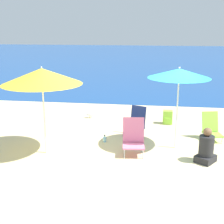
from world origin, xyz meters
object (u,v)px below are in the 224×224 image
(person_seated_near, at_px, (206,148))
(backpack_lime, at_px, (168,117))
(beach_umbrella_teal, at_px, (179,73))
(beach_chair_navy, at_px, (136,122))
(beach_chair_pink, at_px, (133,137))
(seagull, at_px, (91,114))
(water_bottle, at_px, (105,139))
(beach_chair_lime, at_px, (211,128))
(beach_umbrella_yellow, at_px, (42,76))

(person_seated_near, relative_size, backpack_lime, 1.93)
(beach_umbrella_teal, xyz_separation_m, backpack_lime, (-0.14, 2.06, -1.71))
(beach_chair_navy, distance_m, person_seated_near, 2.32)
(beach_chair_pink, height_order, seagull, beach_chair_pink)
(beach_umbrella_teal, relative_size, water_bottle, 10.44)
(beach_chair_lime, bearing_deg, beach_chair_pink, -161.29)
(beach_umbrella_teal, bearing_deg, beach_chair_navy, 143.17)
(beach_chair_navy, bearing_deg, person_seated_near, -20.37)
(seagull, bearing_deg, beach_chair_navy, -42.86)
(beach_umbrella_teal, bearing_deg, person_seated_near, -50.58)
(beach_chair_pink, xyz_separation_m, seagull, (-1.68, 2.83, -0.28))
(beach_chair_navy, bearing_deg, beach_umbrella_teal, -14.40)
(beach_umbrella_teal, distance_m, beach_chair_pink, 1.89)
(beach_chair_lime, distance_m, seagull, 4.04)
(person_seated_near, height_order, seagull, person_seated_near)
(beach_umbrella_teal, distance_m, beach_chair_lime, 2.02)
(beach_umbrella_teal, distance_m, seagull, 4.00)
(beach_umbrella_yellow, relative_size, beach_chair_pink, 2.47)
(seagull, bearing_deg, beach_chair_lime, -22.79)
(beach_umbrella_yellow, height_order, backpack_lime, beach_umbrella_yellow)
(backpack_lime, height_order, seagull, backpack_lime)
(beach_umbrella_yellow, xyz_separation_m, beach_umbrella_teal, (3.16, 0.80, 0.02))
(beach_chair_navy, bearing_deg, beach_umbrella_yellow, -120.53)
(beach_chair_navy, relative_size, person_seated_near, 1.02)
(beach_umbrella_yellow, distance_m, backpack_lime, 4.49)
(beach_chair_lime, height_order, beach_chair_pink, beach_chair_pink)
(person_seated_near, bearing_deg, beach_chair_pink, -154.16)
(beach_chair_pink, height_order, water_bottle, beach_chair_pink)
(beach_chair_lime, height_order, person_seated_near, person_seated_near)
(backpack_lime, bearing_deg, beach_chair_pink, -109.35)
(backpack_lime, distance_m, water_bottle, 2.58)
(beach_umbrella_teal, distance_m, person_seated_near, 1.89)
(person_seated_near, height_order, water_bottle, person_seated_near)
(person_seated_near, xyz_separation_m, seagull, (-3.36, 3.12, -0.19))
(water_bottle, height_order, seagull, seagull)
(beach_chair_lime, bearing_deg, backpack_lime, 118.33)
(beach_chair_navy, relative_size, backpack_lime, 1.96)
(beach_umbrella_teal, bearing_deg, seagull, 139.36)
(beach_umbrella_teal, xyz_separation_m, beach_chair_navy, (-1.06, 0.79, -1.53))
(beach_chair_navy, distance_m, backpack_lime, 1.57)
(person_seated_near, relative_size, seagull, 3.07)
(beach_umbrella_yellow, relative_size, person_seated_near, 2.58)
(person_seated_near, distance_m, seagull, 4.59)
(beach_chair_pink, height_order, person_seated_near, beach_chair_pink)
(water_bottle, relative_size, seagull, 0.74)
(beach_umbrella_yellow, xyz_separation_m, beach_chair_pink, (2.12, 0.30, -1.49))
(person_seated_near, bearing_deg, beach_umbrella_teal, 165.00)
(beach_chair_pink, bearing_deg, beach_chair_navy, 84.89)
(beach_chair_lime, height_order, seagull, beach_chair_lime)
(beach_chair_pink, bearing_deg, beach_umbrella_yellow, -177.93)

